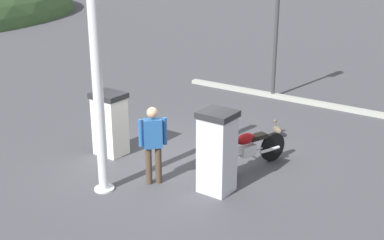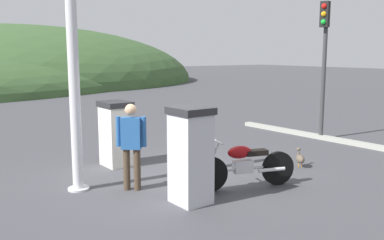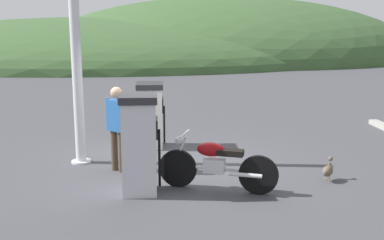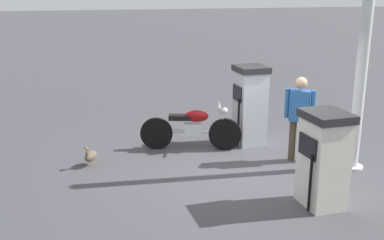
{
  "view_description": "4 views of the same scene",
  "coord_description": "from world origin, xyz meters",
  "px_view_note": "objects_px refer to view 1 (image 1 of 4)",
  "views": [
    {
      "loc": [
        -7.84,
        -6.61,
        4.63
      ],
      "look_at": [
        0.51,
        -0.04,
        0.87
      ],
      "focal_mm": 46.61,
      "sensor_mm": 36.0,
      "label": 1
    },
    {
      "loc": [
        -4.58,
        -7.33,
        2.56
      ],
      "look_at": [
        0.8,
        0.44,
        1.07
      ],
      "focal_mm": 39.96,
      "sensor_mm": 36.0,
      "label": 2
    },
    {
      "loc": [
        0.08,
        -9.12,
        2.81
      ],
      "look_at": [
        0.33,
        -0.39,
        1.01
      ],
      "focal_mm": 44.42,
      "sensor_mm": 36.0,
      "label": 3
    },
    {
      "loc": [
        2.98,
        7.35,
        3.25
      ],
      "look_at": [
        1.13,
        0.22,
        1.12
      ],
      "focal_mm": 43.69,
      "sensor_mm": 36.0,
      "label": 4
    }
  ],
  "objects_px": {
    "fuel_pump_near": "(217,151)",
    "motorcycle_near_pump": "(248,149)",
    "roadside_traffic_light": "(277,11)",
    "canopy_support_pole": "(98,89)",
    "attendant_person": "(153,141)",
    "wandering_duck": "(277,129)",
    "fuel_pump_far": "(110,123)"
  },
  "relations": [
    {
      "from": "motorcycle_near_pump",
      "to": "attendant_person",
      "type": "height_order",
      "value": "attendant_person"
    },
    {
      "from": "fuel_pump_near",
      "to": "roadside_traffic_light",
      "type": "xyz_separation_m",
      "value": [
        6.28,
        2.31,
        1.87
      ]
    },
    {
      "from": "attendant_person",
      "to": "roadside_traffic_light",
      "type": "bearing_deg",
      "value": 9.22
    },
    {
      "from": "attendant_person",
      "to": "wandering_duck",
      "type": "bearing_deg",
      "value": -10.46
    },
    {
      "from": "attendant_person",
      "to": "roadside_traffic_light",
      "type": "distance_m",
      "value": 7.11
    },
    {
      "from": "fuel_pump_near",
      "to": "wandering_duck",
      "type": "bearing_deg",
      "value": 8.39
    },
    {
      "from": "attendant_person",
      "to": "roadside_traffic_light",
      "type": "height_order",
      "value": "roadside_traffic_light"
    },
    {
      "from": "fuel_pump_far",
      "to": "canopy_support_pole",
      "type": "distance_m",
      "value": 2.26
    },
    {
      "from": "fuel_pump_far",
      "to": "attendant_person",
      "type": "relative_size",
      "value": 0.9
    },
    {
      "from": "fuel_pump_far",
      "to": "motorcycle_near_pump",
      "type": "bearing_deg",
      "value": -66.58
    },
    {
      "from": "fuel_pump_far",
      "to": "canopy_support_pole",
      "type": "relative_size",
      "value": 0.34
    },
    {
      "from": "motorcycle_near_pump",
      "to": "canopy_support_pole",
      "type": "xyz_separation_m",
      "value": [
        -2.62,
        1.71,
        1.62
      ]
    },
    {
      "from": "fuel_pump_near",
      "to": "motorcycle_near_pump",
      "type": "distance_m",
      "value": 1.33
    },
    {
      "from": "attendant_person",
      "to": "roadside_traffic_light",
      "type": "relative_size",
      "value": 0.41
    },
    {
      "from": "attendant_person",
      "to": "canopy_support_pole",
      "type": "distance_m",
      "value": 1.53
    },
    {
      "from": "wandering_duck",
      "to": "canopy_support_pole",
      "type": "distance_m",
      "value": 5.21
    },
    {
      "from": "fuel_pump_near",
      "to": "wandering_duck",
      "type": "xyz_separation_m",
      "value": [
        3.33,
        0.49,
        -0.64
      ]
    },
    {
      "from": "motorcycle_near_pump",
      "to": "attendant_person",
      "type": "distance_m",
      "value": 2.17
    },
    {
      "from": "motorcycle_near_pump",
      "to": "fuel_pump_near",
      "type": "bearing_deg",
      "value": -176.71
    },
    {
      "from": "fuel_pump_far",
      "to": "motorcycle_near_pump",
      "type": "height_order",
      "value": "fuel_pump_far"
    },
    {
      "from": "fuel_pump_near",
      "to": "canopy_support_pole",
      "type": "bearing_deg",
      "value": 127.13
    },
    {
      "from": "attendant_person",
      "to": "wandering_duck",
      "type": "relative_size",
      "value": 3.84
    },
    {
      "from": "fuel_pump_near",
      "to": "canopy_support_pole",
      "type": "relative_size",
      "value": 0.39
    },
    {
      "from": "fuel_pump_near",
      "to": "attendant_person",
      "type": "distance_m",
      "value": 1.31
    },
    {
      "from": "roadside_traffic_light",
      "to": "canopy_support_pole",
      "type": "distance_m",
      "value": 7.67
    },
    {
      "from": "roadside_traffic_light",
      "to": "canopy_support_pole",
      "type": "xyz_separation_m",
      "value": [
        -7.63,
        -0.52,
        -0.64
      ]
    },
    {
      "from": "fuel_pump_near",
      "to": "fuel_pump_far",
      "type": "relative_size",
      "value": 1.13
    },
    {
      "from": "attendant_person",
      "to": "fuel_pump_far",
      "type": "bearing_deg",
      "value": 74.09
    },
    {
      "from": "fuel_pump_far",
      "to": "roadside_traffic_light",
      "type": "bearing_deg",
      "value": -6.41
    },
    {
      "from": "fuel_pump_near",
      "to": "wandering_duck",
      "type": "relative_size",
      "value": 3.92
    },
    {
      "from": "motorcycle_near_pump",
      "to": "attendant_person",
      "type": "relative_size",
      "value": 1.22
    },
    {
      "from": "wandering_duck",
      "to": "canopy_support_pole",
      "type": "xyz_separation_m",
      "value": [
        -4.69,
        1.29,
        1.88
      ]
    }
  ]
}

